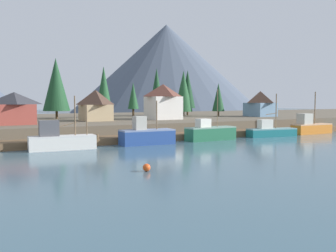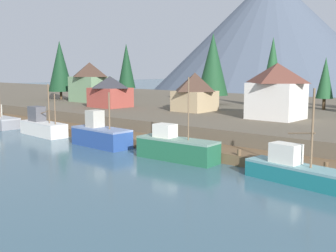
% 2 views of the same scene
% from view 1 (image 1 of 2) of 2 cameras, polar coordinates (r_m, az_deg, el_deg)
% --- Properties ---
extents(ground_plane, '(400.00, 400.00, 1.00)m').
position_cam_1_polar(ground_plane, '(75.41, -6.74, -1.25)').
color(ground_plane, '#3D5B6B').
extents(dock, '(80.00, 4.00, 1.60)m').
position_cam_1_polar(dock, '(59.06, -0.21, -1.69)').
color(dock, brown).
rests_on(dock, ground_plane).
extents(shoreline_bank, '(400.00, 56.00, 2.50)m').
position_cam_1_polar(shoreline_bank, '(86.50, -9.72, 0.55)').
color(shoreline_bank, brown).
rests_on(shoreline_bank, ground_plane).
extents(mountain_central_peak, '(105.53, 105.53, 48.27)m').
position_cam_1_polar(mountain_central_peak, '(208.94, -0.25, 8.86)').
color(mountain_central_peak, '#475160').
rests_on(mountain_central_peak, ground_plane).
extents(fishing_boat_white, '(8.44, 3.09, 6.93)m').
position_cam_1_polar(fishing_boat_white, '(49.43, -16.24, -2.12)').
color(fishing_boat_white, silver).
rests_on(fishing_boat_white, ground_plane).
extents(fishing_boat_blue, '(7.89, 3.17, 6.29)m').
position_cam_1_polar(fishing_boat_blue, '(53.29, -3.35, -1.47)').
color(fishing_boat_blue, navy).
rests_on(fishing_boat_blue, ground_plane).
extents(fishing_boat_green, '(8.65, 2.91, 8.15)m').
position_cam_1_polar(fishing_boat_green, '(59.08, 6.51, -1.02)').
color(fishing_boat_green, '#1E5B3D').
rests_on(fishing_boat_green, ground_plane).
extents(fishing_boat_teal, '(9.32, 3.49, 7.50)m').
position_cam_1_polar(fishing_boat_teal, '(67.01, 15.54, -0.76)').
color(fishing_boat_teal, '#196B70').
rests_on(fishing_boat_teal, ground_plane).
extents(fishing_boat_orange, '(8.82, 2.58, 7.97)m').
position_cam_1_polar(fishing_boat_orange, '(74.94, 21.10, -0.14)').
color(fishing_boat_orange, '#CC6B1E').
rests_on(fishing_boat_orange, ground_plane).
extents(house_white, '(6.41, 5.91, 7.12)m').
position_cam_1_polar(house_white, '(75.22, -0.75, 3.83)').
color(house_white, silver).
rests_on(house_white, shoreline_bank).
extents(house_blue, '(5.77, 6.34, 6.04)m').
position_cam_1_polar(house_blue, '(91.10, 14.02, 3.39)').
color(house_blue, '#6689A8').
rests_on(house_blue, shoreline_bank).
extents(house_red, '(6.27, 5.43, 5.15)m').
position_cam_1_polar(house_red, '(63.75, -22.58, 2.59)').
color(house_red, '#9E4238').
rests_on(house_red, shoreline_bank).
extents(house_tan, '(5.35, 5.80, 5.79)m').
position_cam_1_polar(house_tan, '(70.76, -11.09, 3.20)').
color(house_tan, tan).
rests_on(house_tan, shoreline_bank).
extents(conifer_near_left, '(5.52, 5.52, 12.57)m').
position_cam_1_polar(conifer_near_left, '(80.65, -16.86, 6.12)').
color(conifer_near_left, '#4C3823').
rests_on(conifer_near_left, shoreline_bank).
extents(conifer_near_right, '(3.77, 3.77, 11.47)m').
position_cam_1_polar(conifer_near_right, '(84.90, -9.86, 5.62)').
color(conifer_near_right, '#4C3823').
rests_on(conifer_near_right, shoreline_bank).
extents(conifer_mid_left, '(2.98, 2.98, 7.96)m').
position_cam_1_polar(conifer_mid_left, '(90.21, 7.77, 4.40)').
color(conifer_mid_left, '#4C3823').
rests_on(conifer_mid_left, shoreline_bank).
extents(conifer_back_left, '(3.94, 3.94, 11.65)m').
position_cam_1_polar(conifer_back_left, '(96.02, 3.04, 5.69)').
color(conifer_back_left, '#4C3823').
rests_on(conifer_back_left, shoreline_bank).
extents(conifer_back_right, '(2.63, 2.63, 8.14)m').
position_cam_1_polar(conifer_back_right, '(89.52, -5.39, 4.65)').
color(conifer_back_right, '#4C3823').
rests_on(conifer_back_right, shoreline_bank).
extents(conifer_far_left, '(4.41, 4.41, 11.02)m').
position_cam_1_polar(conifer_far_left, '(89.99, 2.40, 5.39)').
color(conifer_far_left, '#4C3823').
rests_on(conifer_far_left, shoreline_bank).
extents(conifer_far_right, '(3.62, 3.62, 11.97)m').
position_cam_1_polar(conifer_far_right, '(94.10, -1.76, 5.86)').
color(conifer_far_right, '#4C3823').
rests_on(conifer_far_right, shoreline_bank).
extents(channel_buoy, '(0.70, 0.70, 0.70)m').
position_cam_1_polar(channel_buoy, '(33.22, -3.31, -6.41)').
color(channel_buoy, '#E04C19').
rests_on(channel_buoy, ground_plane).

